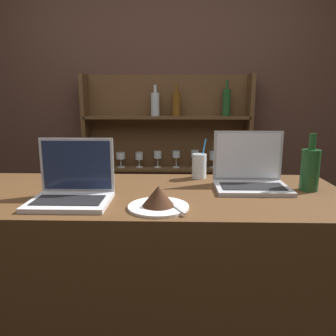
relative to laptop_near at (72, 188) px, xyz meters
name	(u,v)px	position (x,y,z in m)	size (l,w,h in m)	color
bar_counter	(147,299)	(0.28, 0.13, -0.57)	(1.74, 0.69, 1.04)	#4C3019
back_wall	(160,110)	(0.28, 1.44, 0.26)	(7.00, 0.06, 2.70)	#4C3328
back_shelf	(168,172)	(0.34, 1.36, -0.24)	(1.30, 0.18, 1.62)	brown
laptop_near	(72,188)	(0.00, 0.00, 0.00)	(0.30, 0.23, 0.24)	silver
laptop_far	(250,175)	(0.74, 0.22, 0.00)	(0.32, 0.23, 0.25)	#ADADB2
cake_plate	(158,199)	(0.34, -0.08, -0.02)	(0.23, 0.23, 0.09)	white
water_glass	(199,166)	(0.52, 0.40, 0.01)	(0.07, 0.07, 0.20)	silver
wine_bottle_green	(310,169)	(0.99, 0.18, 0.04)	(0.08, 0.08, 0.25)	#1E4C23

